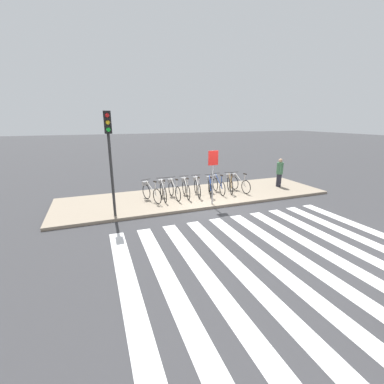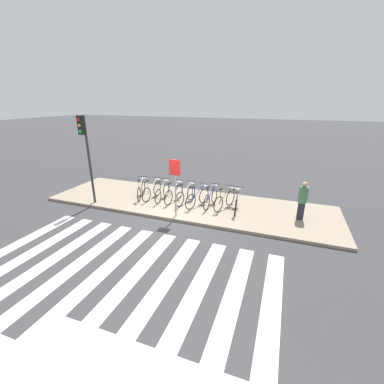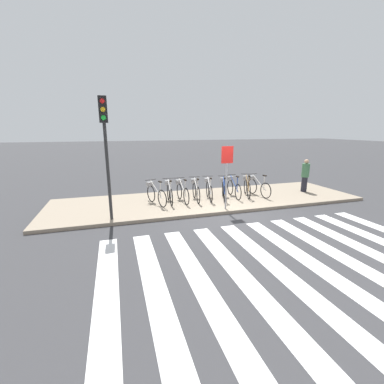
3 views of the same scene
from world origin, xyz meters
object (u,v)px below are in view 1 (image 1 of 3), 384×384
Objects in this scene: sign_post at (213,168)px; parked_bicycle_4 at (197,186)px; parked_bicycle_6 at (218,184)px; parked_bicycle_0 at (150,191)px; parked_bicycle_3 at (186,187)px; parked_bicycle_7 at (230,183)px; parked_bicycle_5 at (210,186)px; parked_bicycle_1 at (163,190)px; pedestrian at (280,172)px; traffic_light at (109,143)px; parked_bicycle_2 at (174,189)px; parked_bicycle_8 at (239,183)px.

parked_bicycle_4 is at bearing 94.15° from sign_post.
parked_bicycle_6 is at bearing 1.97° from parked_bicycle_4.
parked_bicycle_0 is 1.70m from parked_bicycle_3.
parked_bicycle_5 is at bearing -172.93° from parked_bicycle_7.
parked_bicycle_7 is (3.48, 0.03, 0.00)m from parked_bicycle_1.
parked_bicycle_5 is 0.66× the size of sign_post.
parked_bicycle_5 is 1.00× the size of parked_bicycle_7.
pedestrian is (6.46, -0.04, 0.35)m from parked_bicycle_1.
traffic_light is at bearing -158.74° from parked_bicycle_4.
traffic_light is at bearing -138.95° from parked_bicycle_0.
traffic_light is 4.21m from sign_post.
parked_bicycle_0 is 1.01× the size of parked_bicycle_5.
parked_bicycle_2 is at bearing -178.50° from parked_bicycle_6.
sign_post is at bearing -162.95° from pedestrian.
parked_bicycle_0 is at bearing -177.92° from parked_bicycle_6.
parked_bicycle_1 is 2.84m from parked_bicycle_6.
parked_bicycle_1 is 1.02× the size of parked_bicycle_4.
parked_bicycle_1 is at bearing -179.20° from parked_bicycle_3.
parked_bicycle_2 and parked_bicycle_8 have the same top height.
parked_bicycle_1 is at bearing -178.91° from parked_bicycle_6.
parked_bicycle_2 and parked_bicycle_4 have the same top height.
pedestrian is at bearing 0.25° from parked_bicycle_0.
parked_bicycle_3 and parked_bicycle_7 have the same top height.
pedestrian reaches higher than parked_bicycle_1.
parked_bicycle_4 is at bearing 179.35° from pedestrian.
parked_bicycle_6 is (2.84, 0.05, 0.00)m from parked_bicycle_1.
parked_bicycle_6 is at bearing 18.08° from parked_bicycle_5.
parked_bicycle_8 is at bearing -5.49° from parked_bicycle_6.
sign_post is at bearing -146.70° from parked_bicycle_8.
parked_bicycle_6 and parked_bicycle_8 have the same top height.
parked_bicycle_1 is 3.96m from parked_bicycle_8.
traffic_light reaches higher than parked_bicycle_4.
parked_bicycle_4 is 1.14m from parked_bicycle_6.
sign_post is (1.80, -1.47, 1.13)m from parked_bicycle_1.
pedestrian is 4.94m from sign_post.
parked_bicycle_5 is at bearing 17.08° from traffic_light.
sign_post is (0.69, -1.49, 1.13)m from parked_bicycle_3.
parked_bicycle_5 is 0.95× the size of parked_bicycle_8.
parked_bicycle_8 is 6.77m from traffic_light.
parked_bicycle_3 is 1.05× the size of pedestrian.
pedestrian is 0.66× the size of sign_post.
parked_bicycle_1 is at bearing 179.22° from parked_bicycle_8.
parked_bicycle_4 and parked_bicycle_8 have the same top height.
parked_bicycle_7 is at bearing -2.38° from parked_bicycle_6.
parked_bicycle_0 and parked_bicycle_7 have the same top height.
parked_bicycle_3 is (1.11, 0.02, 0.00)m from parked_bicycle_1.
traffic_light is at bearing -179.33° from sign_post.
pedestrian is 9.04m from traffic_light.
parked_bicycle_1 and parked_bicycle_2 have the same top height.
parked_bicycle_1 is 1.11m from parked_bicycle_3.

